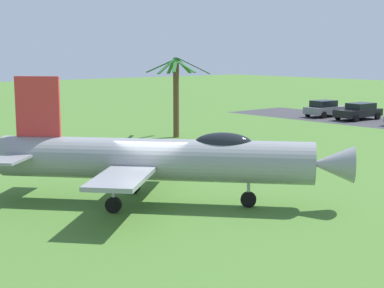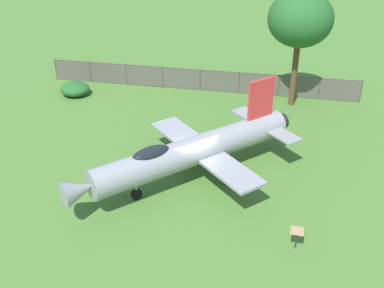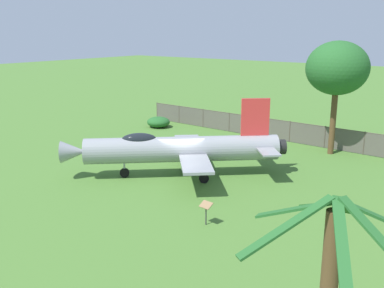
% 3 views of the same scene
% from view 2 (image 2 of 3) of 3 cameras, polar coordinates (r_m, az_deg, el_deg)
% --- Properties ---
extents(ground_plane, '(200.00, 200.00, 0.00)m').
position_cam_2_polar(ground_plane, '(26.97, 0.25, -4.05)').
color(ground_plane, '#47722D').
extents(display_jet, '(11.29, 11.94, 4.92)m').
position_cam_2_polar(display_jet, '(25.83, -0.43, -1.00)').
color(display_jet, gray).
rests_on(display_jet, ground_plane).
extents(shade_tree, '(4.56, 4.48, 8.33)m').
position_cam_2_polar(shade_tree, '(34.21, 12.90, 14.39)').
color(shade_tree, brown).
rests_on(shade_tree, ground_plane).
extents(perimeter_fence, '(1.03, 24.39, 1.77)m').
position_cam_2_polar(perimeter_fence, '(37.59, 1.00, 7.79)').
color(perimeter_fence, '#4C4238').
rests_on(perimeter_fence, ground_plane).
extents(shrub_near_fence, '(2.12, 2.24, 1.01)m').
position_cam_2_polar(shrub_near_fence, '(37.99, -13.89, 6.44)').
color(shrub_near_fence, '#235B26').
rests_on(shrub_near_fence, ground_plane).
extents(info_plaque, '(0.46, 0.64, 1.14)m').
position_cam_2_polar(info_plaque, '(22.30, 12.48, -10.49)').
color(info_plaque, '#333333').
rests_on(info_plaque, ground_plane).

